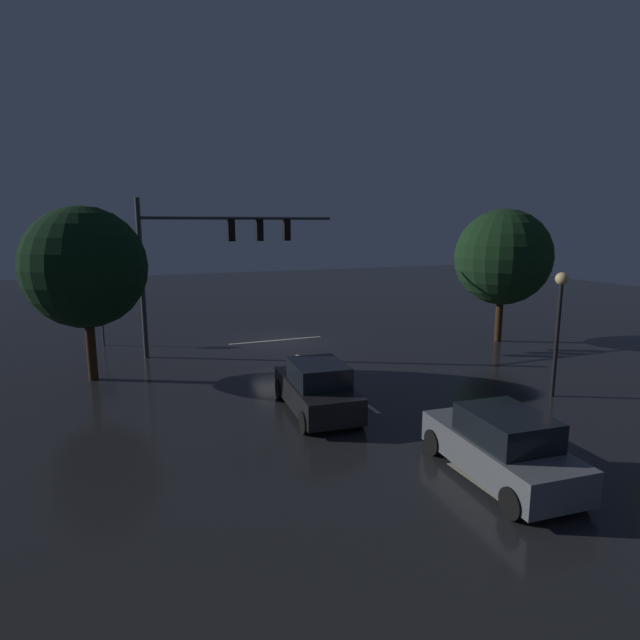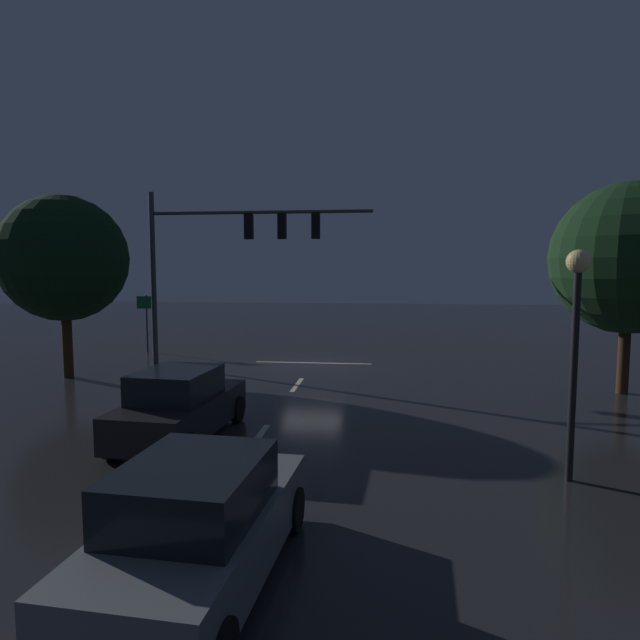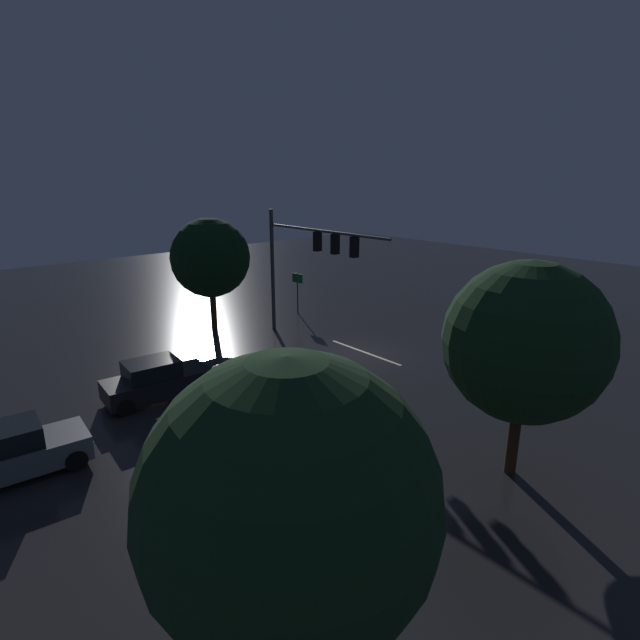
{
  "view_description": "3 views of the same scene",
  "coord_description": "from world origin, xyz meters",
  "px_view_note": "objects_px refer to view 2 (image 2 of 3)",
  "views": [
    {
      "loc": [
        7.62,
        25.16,
        6.02
      ],
      "look_at": [
        -0.34,
        5.03,
        2.01
      ],
      "focal_mm": 29.06,
      "sensor_mm": 36.0,
      "label": 1
    },
    {
      "loc": [
        -2.95,
        22.35,
        4.07
      ],
      "look_at": [
        -0.71,
        3.19,
        2.21
      ],
      "focal_mm": 30.34,
      "sensor_mm": 36.0,
      "label": 2
    },
    {
      "loc": [
        -17.24,
        17.63,
        9.12
      ],
      "look_at": [
        0.42,
        2.38,
        2.24
      ],
      "focal_mm": 27.94,
      "sensor_mm": 36.0,
      "label": 3
    }
  ],
  "objects_px": {
    "car_approaching": "(180,406)",
    "street_lamp_left_kerb": "(576,318)",
    "traffic_signal_assembly": "(229,244)",
    "route_sign": "(146,311)",
    "tree_right_far": "(64,259)",
    "car_distant": "(199,526)",
    "tree_left_near": "(629,259)"
  },
  "relations": [
    {
      "from": "car_approaching",
      "to": "street_lamp_left_kerb",
      "type": "relative_size",
      "value": 1.01
    },
    {
      "from": "traffic_signal_assembly",
      "to": "car_approaching",
      "type": "xyz_separation_m",
      "value": [
        -1.46,
        9.46,
        -4.25
      ]
    },
    {
      "from": "street_lamp_left_kerb",
      "to": "route_sign",
      "type": "xyz_separation_m",
      "value": [
        14.95,
        -14.36,
        -1.15
      ]
    },
    {
      "from": "street_lamp_left_kerb",
      "to": "tree_right_far",
      "type": "xyz_separation_m",
      "value": [
        15.24,
        -8.16,
        1.26
      ]
    },
    {
      "from": "route_sign",
      "to": "car_approaching",
      "type": "bearing_deg",
      "value": 117.3
    },
    {
      "from": "street_lamp_left_kerb",
      "to": "car_distant",
      "type": "bearing_deg",
      "value": 35.31
    },
    {
      "from": "car_approaching",
      "to": "route_sign",
      "type": "relative_size",
      "value": 1.61
    },
    {
      "from": "car_approaching",
      "to": "street_lamp_left_kerb",
      "type": "xyz_separation_m",
      "value": [
        -8.36,
        1.59,
        2.35
      ]
    },
    {
      "from": "route_sign",
      "to": "traffic_signal_assembly",
      "type": "bearing_deg",
      "value": 147.24
    },
    {
      "from": "traffic_signal_assembly",
      "to": "street_lamp_left_kerb",
      "type": "xyz_separation_m",
      "value": [
        -9.82,
        11.05,
        -1.91
      ]
    },
    {
      "from": "tree_left_near",
      "to": "route_sign",
      "type": "bearing_deg",
      "value": -18.93
    },
    {
      "from": "car_distant",
      "to": "tree_right_far",
      "type": "xyz_separation_m",
      "value": [
        9.36,
        -12.33,
        3.61
      ]
    },
    {
      "from": "car_distant",
      "to": "street_lamp_left_kerb",
      "type": "relative_size",
      "value": 1.01
    },
    {
      "from": "car_distant",
      "to": "street_lamp_left_kerb",
      "type": "xyz_separation_m",
      "value": [
        -5.88,
        -4.16,
        2.35
      ]
    },
    {
      "from": "route_sign",
      "to": "tree_left_near",
      "type": "distance_m",
      "value": 20.37
    },
    {
      "from": "car_distant",
      "to": "route_sign",
      "type": "height_order",
      "value": "route_sign"
    },
    {
      "from": "traffic_signal_assembly",
      "to": "street_lamp_left_kerb",
      "type": "distance_m",
      "value": 14.91
    },
    {
      "from": "street_lamp_left_kerb",
      "to": "traffic_signal_assembly",
      "type": "bearing_deg",
      "value": -48.39
    },
    {
      "from": "car_approaching",
      "to": "tree_right_far",
      "type": "xyz_separation_m",
      "value": [
        6.88,
        -6.57,
        3.61
      ]
    },
    {
      "from": "route_sign",
      "to": "tree_left_near",
      "type": "relative_size",
      "value": 0.41
    },
    {
      "from": "car_distant",
      "to": "route_sign",
      "type": "bearing_deg",
      "value": -63.91
    },
    {
      "from": "car_approaching",
      "to": "street_lamp_left_kerb",
      "type": "height_order",
      "value": "street_lamp_left_kerb"
    },
    {
      "from": "traffic_signal_assembly",
      "to": "car_distant",
      "type": "relative_size",
      "value": 2.06
    },
    {
      "from": "car_approaching",
      "to": "route_sign",
      "type": "height_order",
      "value": "route_sign"
    },
    {
      "from": "car_distant",
      "to": "tree_right_far",
      "type": "relative_size",
      "value": 0.66
    },
    {
      "from": "street_lamp_left_kerb",
      "to": "tree_left_near",
      "type": "distance_m",
      "value": 8.93
    },
    {
      "from": "car_distant",
      "to": "tree_right_far",
      "type": "bearing_deg",
      "value": -52.79
    },
    {
      "from": "car_approaching",
      "to": "car_distant",
      "type": "height_order",
      "value": "same"
    },
    {
      "from": "car_approaching",
      "to": "route_sign",
      "type": "xyz_separation_m",
      "value": [
        6.59,
        -12.76,
        1.2
      ]
    },
    {
      "from": "car_approaching",
      "to": "tree_right_far",
      "type": "relative_size",
      "value": 0.66
    },
    {
      "from": "car_distant",
      "to": "route_sign",
      "type": "xyz_separation_m",
      "value": [
        9.07,
        -18.52,
        1.2
      ]
    },
    {
      "from": "car_distant",
      "to": "tree_left_near",
      "type": "distance_m",
      "value": 16.04
    }
  ]
}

